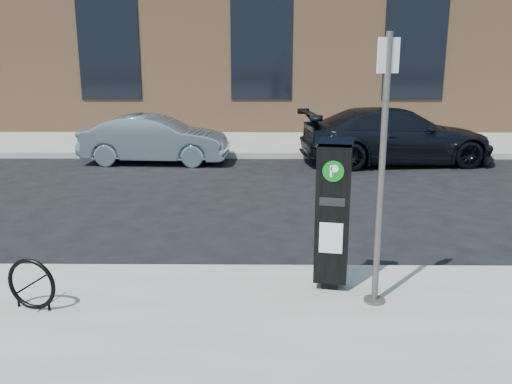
{
  "coord_description": "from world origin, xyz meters",
  "views": [
    {
      "loc": [
        0.01,
        -6.29,
        2.7
      ],
      "look_at": [
        -0.06,
        0.5,
        0.98
      ],
      "focal_mm": 38.0,
      "sensor_mm": 36.0,
      "label": 1
    }
  ],
  "objects_px": {
    "parking_kiosk": "(333,211)",
    "car_silver": "(155,139)",
    "sign_pole": "(381,176)",
    "bike_rack": "(32,284)",
    "car_dark": "(396,136)"
  },
  "relations": [
    {
      "from": "parking_kiosk",
      "to": "car_silver",
      "type": "relative_size",
      "value": 0.47
    },
    {
      "from": "sign_pole",
      "to": "car_silver",
      "type": "distance_m",
      "value": 9.3
    },
    {
      "from": "car_silver",
      "to": "car_dark",
      "type": "relative_size",
      "value": 0.76
    },
    {
      "from": "car_silver",
      "to": "car_dark",
      "type": "xyz_separation_m",
      "value": [
        6.15,
        0.0,
        0.1
      ]
    },
    {
      "from": "sign_pole",
      "to": "car_dark",
      "type": "distance_m",
      "value": 8.71
    },
    {
      "from": "car_silver",
      "to": "parking_kiosk",
      "type": "bearing_deg",
      "value": -153.4
    },
    {
      "from": "sign_pole",
      "to": "car_dark",
      "type": "relative_size",
      "value": 0.57
    },
    {
      "from": "parking_kiosk",
      "to": "bike_rack",
      "type": "relative_size",
      "value": 3.12
    },
    {
      "from": "sign_pole",
      "to": "car_silver",
      "type": "xyz_separation_m",
      "value": [
        -3.93,
        8.38,
        -0.92
      ]
    },
    {
      "from": "parking_kiosk",
      "to": "car_dark",
      "type": "relative_size",
      "value": 0.36
    },
    {
      "from": "parking_kiosk",
      "to": "car_dark",
      "type": "distance_m",
      "value": 8.42
    },
    {
      "from": "bike_rack",
      "to": "car_silver",
      "type": "bearing_deg",
      "value": 106.63
    },
    {
      "from": "sign_pole",
      "to": "bike_rack",
      "type": "distance_m",
      "value": 3.73
    },
    {
      "from": "parking_kiosk",
      "to": "bike_rack",
      "type": "height_order",
      "value": "parking_kiosk"
    },
    {
      "from": "sign_pole",
      "to": "car_silver",
      "type": "bearing_deg",
      "value": 90.35
    }
  ]
}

